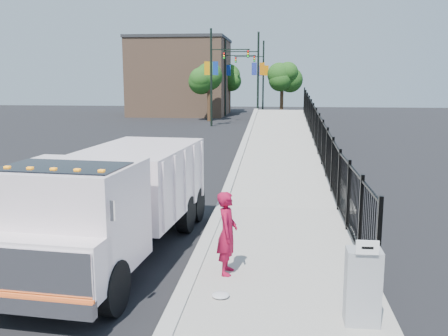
# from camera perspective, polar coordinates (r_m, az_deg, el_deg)

# --- Properties ---
(ground) EXTENTS (120.00, 120.00, 0.00)m
(ground) POSITION_cam_1_polar(r_m,az_deg,el_deg) (11.72, -2.57, -9.90)
(ground) COLOR black
(ground) RESTS_ON ground
(sidewalk) EXTENTS (3.55, 12.00, 0.12)m
(sidewalk) POSITION_cam_1_polar(r_m,az_deg,el_deg) (9.72, 7.18, -13.97)
(sidewalk) COLOR #9E998E
(sidewalk) RESTS_ON ground
(curb) EXTENTS (0.30, 12.00, 0.16)m
(curb) POSITION_cam_1_polar(r_m,az_deg,el_deg) (9.86, -4.39, -13.44)
(curb) COLOR #ADAAA3
(curb) RESTS_ON ground
(ramp) EXTENTS (3.95, 24.06, 3.19)m
(ramp) POSITION_cam_1_polar(r_m,az_deg,el_deg) (27.17, 7.03, 1.66)
(ramp) COLOR #9E998E
(ramp) RESTS_ON ground
(iron_fence) EXTENTS (0.10, 28.00, 1.80)m
(iron_fence) POSITION_cam_1_polar(r_m,az_deg,el_deg) (23.16, 10.73, 2.32)
(iron_fence) COLOR black
(iron_fence) RESTS_ON ground
(truck) EXTENTS (2.97, 7.56, 2.53)m
(truck) POSITION_cam_1_polar(r_m,az_deg,el_deg) (11.33, -12.45, -3.32)
(truck) COLOR black
(truck) RESTS_ON ground
(worker) EXTENTS (0.42, 0.63, 1.70)m
(worker) POSITION_cam_1_polar(r_m,az_deg,el_deg) (10.09, 0.37, -7.44)
(worker) COLOR maroon
(worker) RESTS_ON sidewalk
(utility_cabinet) EXTENTS (0.55, 0.40, 1.25)m
(utility_cabinet) POSITION_cam_1_polar(r_m,az_deg,el_deg) (8.50, 15.56, -12.94)
(utility_cabinet) COLOR gray
(utility_cabinet) RESTS_ON sidewalk
(arrow_sign) EXTENTS (0.35, 0.04, 0.22)m
(arrow_sign) POSITION_cam_1_polar(r_m,az_deg,el_deg) (8.04, 16.07, -8.72)
(arrow_sign) COLOR white
(arrow_sign) RESTS_ON utility_cabinet
(debris) EXTENTS (0.33, 0.33, 0.08)m
(debris) POSITION_cam_1_polar(r_m,az_deg,el_deg) (9.32, -0.40, -14.31)
(debris) COLOR silver
(debris) RESTS_ON sidewalk
(light_pole_0) EXTENTS (3.77, 0.22, 8.00)m
(light_pole_0) POSITION_cam_1_polar(r_m,az_deg,el_deg) (41.97, -1.05, 10.74)
(light_pole_0) COLOR black
(light_pole_0) RESTS_ON ground
(light_pole_1) EXTENTS (3.78, 0.22, 8.00)m
(light_pole_1) POSITION_cam_1_polar(r_m,az_deg,el_deg) (45.18, 3.52, 10.69)
(light_pole_1) COLOR black
(light_pole_1) RESTS_ON ground
(light_pole_2) EXTENTS (3.77, 0.22, 8.00)m
(light_pole_2) POSITION_cam_1_polar(r_m,az_deg,el_deg) (53.13, 0.48, 10.65)
(light_pole_2) COLOR black
(light_pole_2) RESTS_ON ground
(light_pole_3) EXTENTS (3.78, 0.22, 8.00)m
(light_pole_3) POSITION_cam_1_polar(r_m,az_deg,el_deg) (55.90, 4.19, 10.60)
(light_pole_3) COLOR black
(light_pole_3) RESTS_ON ground
(tree_0) EXTENTS (2.64, 2.64, 5.32)m
(tree_0) POSITION_cam_1_polar(r_m,az_deg,el_deg) (47.02, -1.72, 10.18)
(tree_0) COLOR #382314
(tree_0) RESTS_ON ground
(tree_1) EXTENTS (2.29, 2.29, 5.15)m
(tree_1) POSITION_cam_1_polar(r_m,az_deg,el_deg) (49.87, 6.66, 10.09)
(tree_1) COLOR #382314
(tree_1) RESTS_ON ground
(tree_2) EXTENTS (2.73, 2.73, 5.37)m
(tree_2) POSITION_cam_1_polar(r_m,az_deg,el_deg) (58.39, 0.52, 10.21)
(tree_2) COLOR #382314
(tree_2) RESTS_ON ground
(building) EXTENTS (10.00, 10.00, 8.00)m
(building) POSITION_cam_1_polar(r_m,az_deg,el_deg) (55.90, -4.91, 10.22)
(building) COLOR #8C664C
(building) RESTS_ON ground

